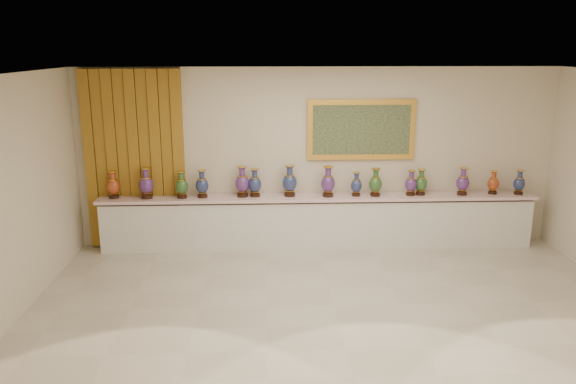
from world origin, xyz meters
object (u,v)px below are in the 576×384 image
(vase_1, at_px, (146,185))
(vase_2, at_px, (182,186))
(counter, at_px, (318,222))
(vase_0, at_px, (113,186))

(vase_1, distance_m, vase_2, 0.58)
(vase_1, bearing_deg, counter, 0.81)
(vase_0, height_order, vase_2, same)
(vase_0, relative_size, vase_1, 0.88)
(counter, height_order, vase_1, vase_1)
(counter, bearing_deg, vase_1, -179.19)
(vase_0, distance_m, vase_2, 1.12)
(vase_1, height_order, vase_2, vase_1)
(counter, xyz_separation_m, vase_1, (-2.83, -0.04, 0.69))
(vase_1, xyz_separation_m, vase_2, (0.58, -0.01, -0.03))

